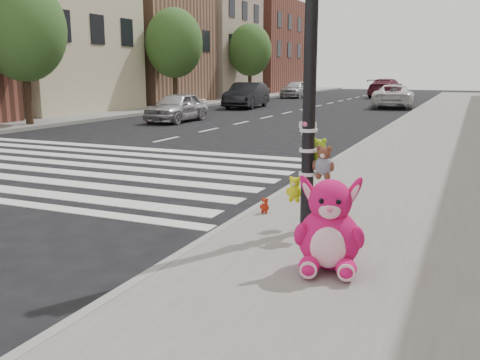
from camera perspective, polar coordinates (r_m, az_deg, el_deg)
The scene contains 19 objects.
ground at distance 6.77m, azimuth -19.62°, elevation -7.75°, with size 120.00×120.00×0.00m, color black.
sidewalk_far at distance 30.54m, azimuth -12.56°, elevation 7.40°, with size 6.00×80.00×0.14m, color slate.
curb_edge at distance 15.04m, azimuth 12.24°, elevation 3.33°, with size 0.12×80.00×0.15m, color gray.
crosswalk at distance 13.46m, azimuth -18.57°, elevation 1.77°, with size 11.00×6.00×0.01m, color silver, non-canonical shape.
bld_far_b at distance 29.61m, azimuth -19.91°, elevation 17.41°, with size 6.00×8.00×11.00m, color beige.
bld_far_c at distance 36.59m, azimuth -9.76°, elevation 14.32°, with size 6.00×8.00×8.00m, color #966850.
bld_far_d at distance 44.44m, azimuth -3.20°, elevation 15.25°, with size 6.00×8.00×10.00m, color tan.
bld_far_e at distance 54.45m, azimuth 2.19°, elevation 14.06°, with size 6.00×10.00×9.00m, color brown.
signal_pole at distance 6.68m, azimuth 7.63°, elevation 8.31°, with size 0.68×0.49×4.00m.
tree_far_a at distance 22.16m, azimuth -22.17°, elevation 14.62°, with size 3.20×3.20×5.44m.
tree_far_b at distance 30.91m, azimuth -7.05°, elevation 14.27°, with size 3.20×3.20×5.44m.
tree_far_c at distance 40.76m, azimuth 1.07°, elevation 13.69°, with size 3.20×3.20×5.44m.
pink_bunny at distance 5.56m, azimuth 9.49°, elevation -5.43°, with size 0.76×0.84×1.01m.
red_teddy at distance 7.73m, azimuth 2.67°, elevation -2.73°, with size 0.15×0.11×0.23m, color #A92310, non-canonical shape.
car_silver_far at distance 23.23m, azimuth -6.74°, elevation 7.72°, with size 1.47×3.66×1.25m, color #B7B6BC.
car_dark_far at distance 31.68m, azimuth 0.71°, elevation 9.03°, with size 1.57×4.49×1.48m, color black.
car_white_near at distance 33.17m, azimuth 16.08°, elevation 8.59°, with size 2.25×4.87×1.35m, color silver.
car_maroon_near at distance 45.68m, azimuth 15.39°, elevation 9.44°, with size 2.13×5.23×1.52m, color #581927.
car_silver_deep at distance 43.91m, azimuth 5.97°, elevation 9.63°, with size 1.64×4.07×1.39m, color silver.
Camera 1 is at (4.48, -4.60, 2.17)m, focal length 40.00 mm.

